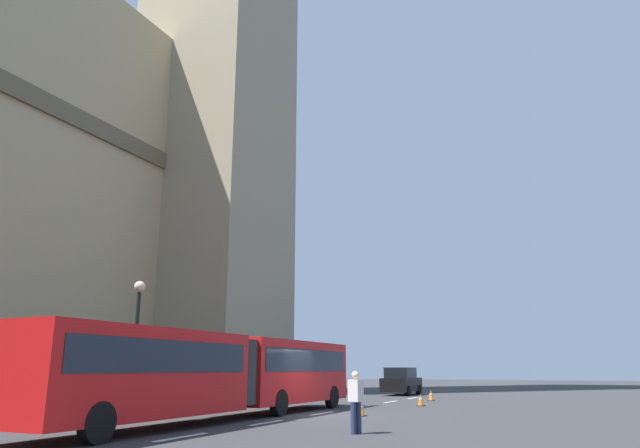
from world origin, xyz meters
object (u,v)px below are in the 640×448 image
object	(u,v)px
street_lamp	(136,336)
traffic_cone_middle	(421,400)
sedan_lead	(402,381)
traffic_cone_west	(361,408)
traffic_cone_east	(431,395)
pedestrian_near_cones	(356,400)
articulated_bus	(225,369)

from	to	relation	value
street_lamp	traffic_cone_middle	bearing A→B (deg)	-41.03
sedan_lead	traffic_cone_west	xyz separation A→B (m)	(-18.45, -3.77, -0.63)
traffic_cone_east	street_lamp	bearing A→B (deg)	151.68
sedan_lead	traffic_cone_middle	distance (m)	12.25
traffic_cone_west	traffic_cone_middle	bearing A→B (deg)	-4.24
pedestrian_near_cones	articulated_bus	bearing A→B (deg)	68.45
sedan_lead	traffic_cone_middle	world-z (taller)	sedan_lead
street_lamp	sedan_lead	bearing A→B (deg)	-12.05
sedan_lead	pedestrian_near_cones	distance (m)	25.05
articulated_bus	traffic_cone_east	xyz separation A→B (m)	(15.58, -3.72, -1.46)
traffic_cone_middle	traffic_cone_east	size ratio (longest dim) A/B	1.00
articulated_bus	sedan_lead	world-z (taller)	articulated_bus
traffic_cone_west	street_lamp	bearing A→B (deg)	111.22
traffic_cone_west	traffic_cone_east	bearing A→B (deg)	0.84
traffic_cone_west	pedestrian_near_cones	bearing A→B (deg)	-161.01
articulated_bus	pedestrian_near_cones	xyz separation A→B (m)	(-2.34, -5.93, -0.83)
traffic_cone_east	sedan_lead	bearing A→B (deg)	29.17
street_lamp	traffic_cone_east	bearing A→B (deg)	-28.32
sedan_lead	traffic_cone_middle	bearing A→B (deg)	-159.48
street_lamp	pedestrian_near_cones	world-z (taller)	street_lamp
traffic_cone_west	pedestrian_near_cones	xyz separation A→B (m)	(-5.92, -2.04, 0.63)
traffic_cone_middle	street_lamp	size ratio (longest dim) A/B	0.11
sedan_lead	pedestrian_near_cones	size ratio (longest dim) A/B	2.60
traffic_cone_east	street_lamp	size ratio (longest dim) A/B	0.11
articulated_bus	street_lamp	size ratio (longest dim) A/B	3.32
traffic_cone_middle	pedestrian_near_cones	size ratio (longest dim) A/B	0.34
sedan_lead	pedestrian_near_cones	bearing A→B (deg)	-166.59
articulated_bus	traffic_cone_east	size ratio (longest dim) A/B	30.19
articulated_bus	pedestrian_near_cones	size ratio (longest dim) A/B	10.36
pedestrian_near_cones	sedan_lead	bearing A→B (deg)	13.41
articulated_bus	traffic_cone_middle	distance (m)	11.54
articulated_bus	traffic_cone_middle	world-z (taller)	articulated_bus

